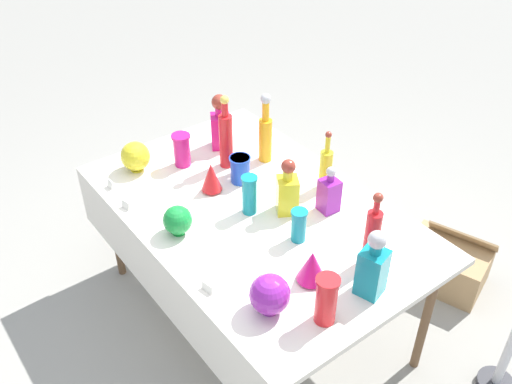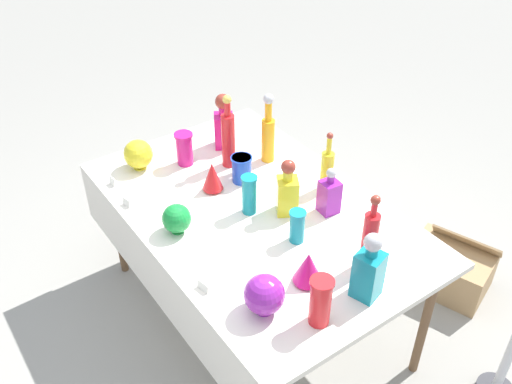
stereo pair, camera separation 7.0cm
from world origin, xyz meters
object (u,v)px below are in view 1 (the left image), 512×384
Objects in this scene: tall_bottle_1 at (226,138)px; fluted_vase_1 at (211,177)px; square_decanter_0 at (220,124)px; fluted_vase_0 at (312,266)px; tall_bottle_0 at (326,168)px; round_bowl_1 at (135,156)px; tall_bottle_3 at (265,133)px; slender_vase_1 at (250,194)px; slender_vase_3 at (182,149)px; round_bowl_0 at (270,294)px; cardboard_box_behind_left at (446,264)px; tall_bottle_2 at (372,236)px; square_decanter_2 at (329,193)px; round_bowl_2 at (178,220)px; square_decanter_3 at (373,267)px; slender_vase_2 at (299,224)px; square_decanter_1 at (287,190)px; slender_vase_4 at (240,168)px; slender_vase_0 at (326,299)px.

fluted_vase_1 is (0.15, -0.19, -0.09)m from tall_bottle_1.
fluted_vase_0 is (1.10, -0.29, -0.06)m from square_decanter_0.
round_bowl_1 is (-0.72, -0.68, -0.04)m from tall_bottle_0.
tall_bottle_0 is 0.83× the size of tall_bottle_3.
slender_vase_1 is 1.24× the size of round_bowl_1.
round_bowl_0 is (1.09, -0.26, -0.01)m from slender_vase_3.
cardboard_box_behind_left is at bearing 67.38° from slender_vase_1.
cardboard_box_behind_left is (-0.13, 0.90, -0.79)m from tall_bottle_2.
tall_bottle_1 reaches higher than square_decanter_0.
square_decanter_2 is 0.46× the size of cardboard_box_behind_left.
fluted_vase_1 is 1.12× the size of round_bowl_2.
cardboard_box_behind_left is at bearing 103.93° from square_decanter_3.
square_decanter_3 is at bearing 6.18° from slender_vase_1.
tall_bottle_0 is 2.29× the size of round_bowl_2.
square_decanter_0 is 1.29m from square_decanter_3.
cardboard_box_behind_left is (0.86, 0.96, -0.80)m from tall_bottle_1.
square_decanter_0 is 1.97× the size of round_bowl_1.
round_bowl_2 reaches higher than cardboard_box_behind_left.
cardboard_box_behind_left is (-0.25, 1.02, -0.77)m from square_decanter_3.
fluted_vase_1 is 0.45m from round_bowl_1.
slender_vase_2 is (-0.30, -0.14, -0.07)m from tall_bottle_2.
round_bowl_0 is at bearing -29.50° from slender_vase_1.
fluted_vase_1 is (-0.47, -0.36, -0.02)m from square_decanter_2.
slender_vase_1 is 1.10× the size of slender_vase_3.
slender_vase_1 is 1.26× the size of fluted_vase_1.
fluted_vase_1 reaches higher than round_bowl_2.
tall_bottle_2 reaches higher than cardboard_box_behind_left.
slender_vase_3 is at bearing -120.66° from tall_bottle_3.
tall_bottle_2 is 0.70× the size of cardboard_box_behind_left.
square_decanter_0 is at bearing 81.31° from round_bowl_1.
tall_bottle_3 is at bearing 99.53° from fluted_vase_1.
round_bowl_0 is at bearing -25.43° from square_decanter_0.
square_decanter_0 is 2.07× the size of fluted_vase_0.
tall_bottle_1 is (-0.47, -0.28, 0.05)m from tall_bottle_0.
tall_bottle_1 is 0.60m from round_bowl_2.
slender_vase_3 reaches higher than round_bowl_1.
cardboard_box_behind_left is (0.46, 1.10, -0.74)m from slender_vase_1.
cardboard_box_behind_left is (0.17, 1.04, -0.72)m from slender_vase_2.
tall_bottle_1 is 1.05× the size of tall_bottle_3.
square_decanter_0 reaches higher than square_decanter_1.
fluted_vase_1 is 0.94× the size of round_bowl_0.
tall_bottle_0 is 1.09m from cardboard_box_behind_left.
slender_vase_3 is at bearing -153.05° from slender_vase_4.
fluted_vase_0 is at bearing -86.88° from cardboard_box_behind_left.
slender_vase_0 reaches higher than fluted_vase_1.
slender_vase_2 is at bearing 48.16° from round_bowl_2.
square_decanter_3 reaches higher than slender_vase_3.
slender_vase_4 is 0.93× the size of fluted_vase_0.
tall_bottle_3 reaches higher than square_decanter_2.
square_decanter_1 is 0.69m from slender_vase_0.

